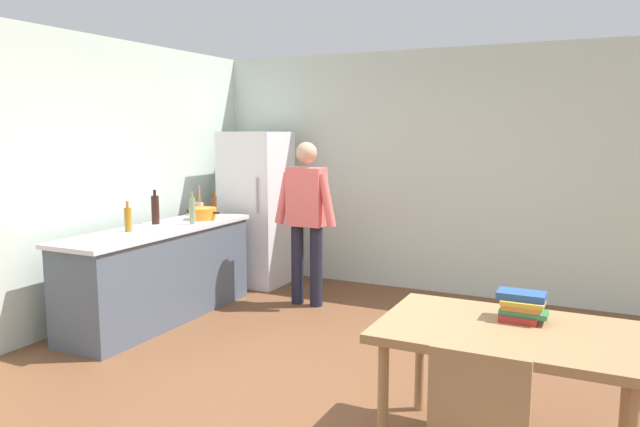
% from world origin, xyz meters
% --- Properties ---
extents(ground_plane, '(14.00, 14.00, 0.00)m').
position_xyz_m(ground_plane, '(0.00, 0.00, 0.00)').
color(ground_plane, brown).
extents(wall_back, '(6.40, 0.12, 2.70)m').
position_xyz_m(wall_back, '(0.00, 3.00, 1.35)').
color(wall_back, silver).
rests_on(wall_back, ground_plane).
extents(wall_left, '(0.12, 5.60, 2.70)m').
position_xyz_m(wall_left, '(-2.60, 0.20, 1.35)').
color(wall_left, silver).
rests_on(wall_left, ground_plane).
extents(kitchen_counter, '(0.64, 2.20, 0.90)m').
position_xyz_m(kitchen_counter, '(-2.00, 0.80, 0.45)').
color(kitchen_counter, '#4C5666').
rests_on(kitchen_counter, ground_plane).
extents(refrigerator, '(0.70, 0.67, 1.80)m').
position_xyz_m(refrigerator, '(-1.90, 2.40, 0.90)').
color(refrigerator, white).
rests_on(refrigerator, ground_plane).
extents(person, '(0.70, 0.22, 1.70)m').
position_xyz_m(person, '(-0.95, 1.85, 0.98)').
color(person, '#1E1E2D').
rests_on(person, ground_plane).
extents(dining_table, '(1.40, 0.90, 0.75)m').
position_xyz_m(dining_table, '(1.40, -0.30, 0.67)').
color(dining_table, '#9E754C').
rests_on(dining_table, ground_plane).
extents(cooking_pot, '(0.40, 0.28, 0.12)m').
position_xyz_m(cooking_pot, '(-1.93, 1.41, 0.96)').
color(cooking_pot, orange).
rests_on(cooking_pot, kitchen_counter).
extents(utensil_jar, '(0.11, 0.11, 0.32)m').
position_xyz_m(utensil_jar, '(-2.16, 1.63, 0.98)').
color(utensil_jar, tan).
rests_on(utensil_jar, kitchen_counter).
extents(bottle_oil_amber, '(0.06, 0.06, 0.28)m').
position_xyz_m(bottle_oil_amber, '(-2.09, 0.50, 1.02)').
color(bottle_oil_amber, '#996619').
rests_on(bottle_oil_amber, kitchen_counter).
extents(bottle_beer_brown, '(0.06, 0.06, 0.26)m').
position_xyz_m(bottle_beer_brown, '(-2.06, 1.78, 1.01)').
color(bottle_beer_brown, '#5B3314').
rests_on(bottle_beer_brown, kitchen_counter).
extents(bottle_vinegar_tall, '(0.06, 0.06, 0.32)m').
position_xyz_m(bottle_vinegar_tall, '(-1.83, 1.11, 1.04)').
color(bottle_vinegar_tall, gray).
rests_on(bottle_vinegar_tall, kitchen_counter).
extents(bottle_wine_dark, '(0.08, 0.08, 0.34)m').
position_xyz_m(bottle_wine_dark, '(-2.17, 0.96, 1.05)').
color(bottle_wine_dark, black).
rests_on(bottle_wine_dark, kitchen_counter).
extents(book_stack, '(0.28, 0.20, 0.16)m').
position_xyz_m(book_stack, '(1.44, -0.13, 0.83)').
color(book_stack, '#B22D28').
rests_on(book_stack, dining_table).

